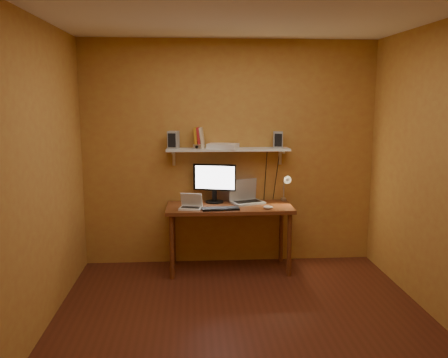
{
  "coord_description": "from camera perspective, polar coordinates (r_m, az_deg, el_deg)",
  "views": [
    {
      "loc": [
        -0.44,
        -3.88,
        1.94
      ],
      "look_at": [
        -0.1,
        1.18,
        1.07
      ],
      "focal_mm": 38.0,
      "sensor_mm": 36.0,
      "label": 1
    }
  ],
  "objects": [
    {
      "name": "speaker_right",
      "position": [
        5.47,
        6.5,
        4.72
      ],
      "size": [
        0.11,
        0.11,
        0.19
      ],
      "primitive_type": "cube",
      "rotation": [
        0.0,
        0.0,
        -0.1
      ],
      "color": "#989BA1",
      "rests_on": "wall_shelf"
    },
    {
      "name": "netbook",
      "position": [
        5.17,
        -3.99,
        -3.07
      ],
      "size": [
        0.27,
        0.22,
        0.17
      ],
      "rotation": [
        0.0,
        0.0,
        -0.23
      ],
      "color": "white",
      "rests_on": "desk"
    },
    {
      "name": "wall_shelf",
      "position": [
        5.4,
        0.49,
        3.54
      ],
      "size": [
        1.4,
        0.25,
        0.21
      ],
      "color": "silver",
      "rests_on": "room"
    },
    {
      "name": "keyboard",
      "position": [
        5.12,
        -0.42,
        -3.6
      ],
      "size": [
        0.41,
        0.17,
        0.02
      ],
      "primitive_type": "cube",
      "rotation": [
        0.0,
        0.0,
        0.08
      ],
      "color": "black",
      "rests_on": "desk"
    },
    {
      "name": "shelf_camera",
      "position": [
        5.31,
        -3.26,
        3.89
      ],
      "size": [
        0.09,
        0.05,
        0.05
      ],
      "color": "silver",
      "rests_on": "wall_shelf"
    },
    {
      "name": "speaker_left",
      "position": [
        5.37,
        -6.11,
        4.69
      ],
      "size": [
        0.14,
        0.14,
        0.2
      ],
      "primitive_type": "cube",
      "rotation": [
        0.0,
        0.0,
        -0.28
      ],
      "color": "#989BA1",
      "rests_on": "wall_shelf"
    },
    {
      "name": "monitor",
      "position": [
        5.43,
        -1.16,
        -0.25
      ],
      "size": [
        0.48,
        0.25,
        0.45
      ],
      "rotation": [
        0.0,
        0.0,
        -0.25
      ],
      "color": "black",
      "rests_on": "desk"
    },
    {
      "name": "desk_lamp",
      "position": [
        5.48,
        7.44,
        -0.68
      ],
      "size": [
        0.09,
        0.23,
        0.38
      ],
      "color": "silver",
      "rests_on": "desk"
    },
    {
      "name": "laptop",
      "position": [
        5.47,
        2.58,
        -2.11
      ],
      "size": [
        0.42,
        0.36,
        0.26
      ],
      "rotation": [
        0.0,
        0.0,
        0.39
      ],
      "color": "#989BA1",
      "rests_on": "desk"
    },
    {
      "name": "mouse",
      "position": [
        5.17,
        5.33,
        -3.4
      ],
      "size": [
        0.12,
        0.09,
        0.04
      ],
      "primitive_type": "ellipsoid",
      "rotation": [
        0.0,
        0.0,
        -0.25
      ],
      "color": "white",
      "rests_on": "desk"
    },
    {
      "name": "desk",
      "position": [
        5.33,
        0.64,
        -4.13
      ],
      "size": [
        1.4,
        0.6,
        0.75
      ],
      "color": "brown",
      "rests_on": "ground"
    },
    {
      "name": "books",
      "position": [
        5.39,
        -3.01,
        4.95
      ],
      "size": [
        0.14,
        0.17,
        0.24
      ],
      "color": "#B97B18",
      "rests_on": "wall_shelf"
    },
    {
      "name": "room",
      "position": [
        3.95,
        2.55,
        0.38
      ],
      "size": [
        3.44,
        3.24,
        2.64
      ],
      "color": "#4F2014",
      "rests_on": "ground"
    },
    {
      "name": "router",
      "position": [
        5.39,
        -0.13,
        4.0
      ],
      "size": [
        0.38,
        0.32,
        0.05
      ],
      "primitive_type": "cube",
      "rotation": [
        0.0,
        0.0,
        -0.35
      ],
      "color": "white",
      "rests_on": "wall_shelf"
    }
  ]
}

